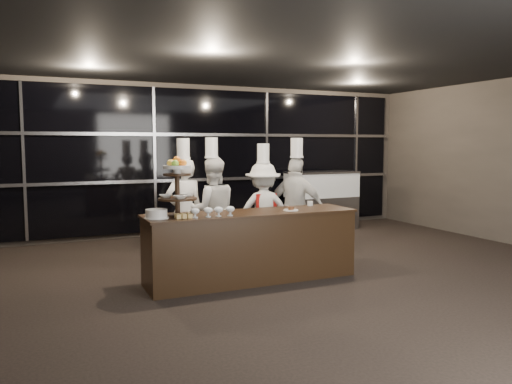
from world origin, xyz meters
name	(u,v)px	position (x,y,z in m)	size (l,w,h in m)	color
room	(356,172)	(0.00, 0.00, 1.50)	(10.00, 10.00, 10.00)	black
window_wall	(213,159)	(0.00, 4.94, 1.50)	(8.60, 0.10, 2.80)	black
buffet_counter	(252,246)	(-0.75, 1.27, 0.47)	(2.84, 0.74, 0.92)	black
display_stand	(177,183)	(-1.75, 1.27, 1.34)	(0.48, 0.48, 0.74)	black
compotes	(213,210)	(-1.36, 1.05, 1.00)	(0.57, 0.11, 0.12)	silver
layer_cake	(156,214)	(-2.03, 1.22, 0.97)	(0.30, 0.30, 0.11)	white
pastry_squares	(183,216)	(-1.72, 1.11, 0.95)	(0.20, 0.13, 0.05)	#E5C170
small_plate	(291,209)	(-0.21, 1.17, 0.94)	(0.20, 0.20, 0.05)	white
chef_cup	(310,203)	(0.29, 1.52, 0.96)	(0.08, 0.08, 0.07)	white
display_case	(321,197)	(2.20, 4.30, 0.69)	(1.51, 0.66, 1.24)	#A5A5AA
chef_a	(184,210)	(-1.32, 2.50, 0.83)	(0.60, 0.40, 1.90)	silver
chef_b	(212,209)	(-0.89, 2.44, 0.82)	(0.86, 0.72, 1.91)	white
chef_c	(263,210)	(-0.06, 2.37, 0.77)	(1.08, 0.76, 1.82)	silver
chef_d	(296,207)	(0.41, 2.16, 0.82)	(0.90, 0.98, 1.91)	silver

